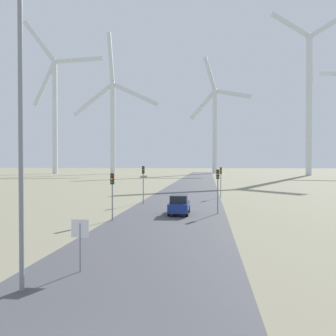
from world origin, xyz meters
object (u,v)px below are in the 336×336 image
(wind_turbine_far_left, at_px, (55,105))
(wind_turbine_center, at_px, (215,122))
(streetlamp, at_px, (21,92))
(traffic_light_post_mid_left, at_px, (143,176))
(traffic_light_post_near_right, at_px, (218,181))
(stop_sign_near, at_px, (80,235))
(traffic_light_post_mid_right, at_px, (221,176))
(car_approaching, at_px, (179,205))
(wind_turbine_right, at_px, (309,93))
(wind_turbine_left, at_px, (113,116))
(traffic_light_post_near_left, at_px, (112,186))

(wind_turbine_far_left, distance_m, wind_turbine_center, 73.13)
(streetlamp, relative_size, traffic_light_post_mid_left, 2.76)
(streetlamp, relative_size, traffic_light_post_near_right, 2.92)
(traffic_light_post_near_right, relative_size, wind_turbine_far_left, 0.06)
(streetlamp, xyz_separation_m, stop_sign_near, (1.34, 2.37, -5.86))
(traffic_light_post_near_right, bearing_deg, traffic_light_post_mid_right, 86.75)
(car_approaching, relative_size, wind_turbine_right, 0.06)
(streetlamp, height_order, wind_turbine_center, wind_turbine_center)
(traffic_light_post_near_right, relative_size, car_approaching, 1.03)
(traffic_light_post_mid_left, height_order, wind_turbine_far_left, wind_turbine_far_left)
(streetlamp, distance_m, traffic_light_post_mid_right, 35.91)
(stop_sign_near, height_order, wind_turbine_center, wind_turbine_center)
(traffic_light_post_near_right, xyz_separation_m, wind_turbine_left, (-43.58, 111.65, 22.84))
(wind_turbine_far_left, relative_size, wind_turbine_right, 1.07)
(streetlamp, distance_m, car_approaching, 20.69)
(wind_turbine_far_left, height_order, wind_turbine_left, wind_turbine_far_left)
(stop_sign_near, relative_size, car_approaching, 0.57)
(traffic_light_post_near_left, xyz_separation_m, wind_turbine_center, (10.97, 126.98, 20.98))
(traffic_light_post_near_left, bearing_deg, streetlamp, -86.25)
(streetlamp, distance_m, wind_turbine_far_left, 144.21)
(streetlamp, relative_size, wind_turbine_far_left, 0.18)
(traffic_light_post_near_right, xyz_separation_m, traffic_light_post_mid_left, (-8.59, 6.88, 0.17))
(streetlamp, distance_m, stop_sign_near, 6.46)
(wind_turbine_far_left, xyz_separation_m, wind_turbine_center, (71.49, 13.69, -7.05))
(traffic_light_post_mid_left, bearing_deg, wind_turbine_left, 108.47)
(stop_sign_near, distance_m, traffic_light_post_mid_right, 33.05)
(traffic_light_post_mid_left, bearing_deg, streetlamp, -88.50)
(traffic_light_post_near_right, distance_m, traffic_light_post_mid_left, 11.01)
(traffic_light_post_mid_left, relative_size, wind_turbine_right, 0.07)
(stop_sign_near, distance_m, wind_turbine_right, 130.53)
(car_approaching, xyz_separation_m, wind_turbine_center, (5.72, 122.86, 22.96))
(traffic_light_post_near_left, bearing_deg, traffic_light_post_near_right, 28.55)
(car_approaching, height_order, wind_turbine_far_left, wind_turbine_far_left)
(streetlamp, bearing_deg, traffic_light_post_near_left, 93.75)
(traffic_light_post_mid_right, bearing_deg, car_approaching, -106.13)
(traffic_light_post_mid_left, height_order, wind_turbine_left, wind_turbine_left)
(traffic_light_post_near_right, bearing_deg, traffic_light_post_mid_left, 141.30)
(traffic_light_post_mid_left, bearing_deg, wind_turbine_right, 63.86)
(traffic_light_post_mid_right, distance_m, wind_turbine_left, 109.06)
(traffic_light_post_mid_right, height_order, wind_turbine_right, wind_turbine_right)
(wind_turbine_center, bearing_deg, streetlamp, -94.02)
(streetlamp, height_order, wind_turbine_right, wind_turbine_right)
(traffic_light_post_near_right, height_order, wind_turbine_center, wind_turbine_center)
(wind_turbine_right, bearing_deg, wind_turbine_center, 149.92)
(traffic_light_post_near_right, bearing_deg, wind_turbine_center, 89.02)
(traffic_light_post_near_left, relative_size, traffic_light_post_near_right, 0.94)
(traffic_light_post_near_right, bearing_deg, car_approaching, -169.01)
(traffic_light_post_mid_left, bearing_deg, traffic_light_post_near_right, -38.70)
(traffic_light_post_mid_right, distance_m, car_approaching, 16.18)
(traffic_light_post_near_right, height_order, traffic_light_post_mid_right, traffic_light_post_near_right)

